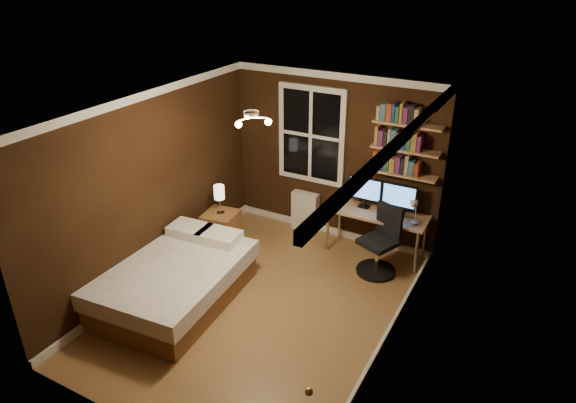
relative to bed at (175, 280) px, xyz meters
The scene contains 24 objects.
floor 1.12m from the bed, 22.11° to the left, with size 4.20×4.20×0.00m, color brown.
wall_back 2.87m from the bed, 68.21° to the left, with size 3.20×0.04×2.50m, color black.
wall_left 1.21m from the bed, 145.74° to the left, with size 0.04×4.20×2.50m, color black.
wall_right 2.81m from the bed, ahead, with size 0.04×4.20×2.50m, color black.
ceiling 2.47m from the bed, 22.11° to the left, with size 3.20×4.20×0.02m, color white.
window 2.85m from the bed, 75.22° to the left, with size 1.06×0.06×1.46m, color silver.
door 2.93m from the bed, 23.79° to the right, with size 0.03×0.82×2.05m, color black, non-canonical shape.
door_knob 3.02m from the bed, 29.48° to the right, with size 0.06×0.06×0.06m, color gold.
ceiling_fixture 2.36m from the bed, 17.04° to the left, with size 0.44×0.44×0.18m, color beige, non-canonical shape.
bookshelf_lower 3.31m from the bed, 48.90° to the left, with size 0.92×0.22×0.03m, color #A0774D.
books_row_lower 3.35m from the bed, 48.90° to the left, with size 0.54×0.16×0.23m, color #91371A, non-canonical shape.
bookshelf_middle 3.43m from the bed, 48.90° to the left, with size 0.92×0.22×0.03m, color #A0774D.
books_row_middle 3.48m from the bed, 48.90° to the left, with size 0.60×0.16×0.23m, color navy, non-canonical shape.
bookshelf_upper 3.58m from the bed, 48.90° to the left, with size 0.92×0.22×0.03m, color #A0774D.
books_row_upper 3.64m from the bed, 48.90° to the left, with size 0.54×0.16×0.23m, color #245432, non-canonical shape.
bed is the anchor object (origin of this frame).
nightstand 1.33m from the bed, 99.53° to the left, with size 0.46×0.46×0.57m, color brown.
bedside_lamp 1.43m from the bed, 99.53° to the left, with size 0.15×0.15×0.43m, color white, non-canonical shape.
radiator 2.47m from the bed, 75.74° to the left, with size 0.42×0.15×0.63m, color silver.
desk 2.89m from the bed, 50.64° to the left, with size 1.42×0.53×0.68m.
monitor_left 2.86m from the bed, 55.19° to the left, with size 0.50×0.12×0.46m, color black, non-canonical shape.
monitor_right 3.16m from the bed, 47.68° to the left, with size 0.50×0.12×0.46m, color black, non-canonical shape.
desk_lamp 3.20m from the bed, 41.02° to the left, with size 0.14×0.32×0.44m, color silver, non-canonical shape.
office_chair 2.72m from the bed, 41.85° to the left, with size 0.57×0.57×0.97m.
Camera 1 is at (2.75, -4.41, 3.96)m, focal length 32.00 mm.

